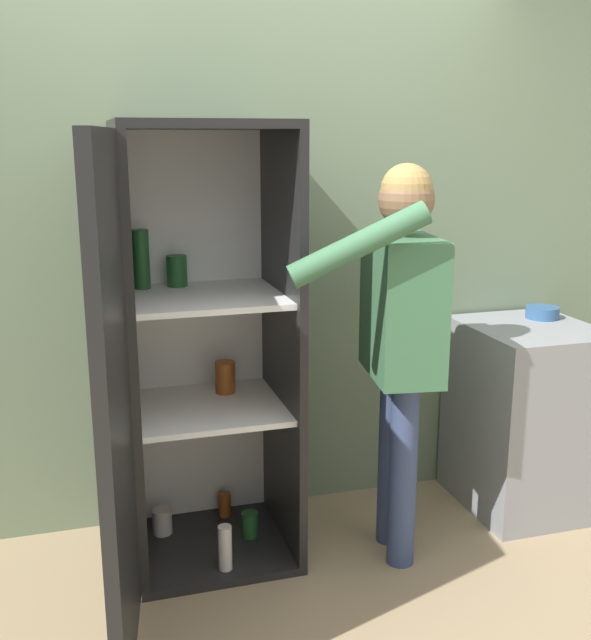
% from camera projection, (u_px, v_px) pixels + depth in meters
% --- Properties ---
extents(ground_plane, '(12.00, 12.00, 0.00)m').
position_uv_depth(ground_plane, '(302.00, 622.00, 2.81)').
color(ground_plane, tan).
extents(wall_back, '(7.00, 0.06, 2.55)m').
position_uv_depth(wall_back, '(240.00, 249.00, 3.42)').
color(wall_back, gray).
rests_on(wall_back, ground_plane).
extents(refrigerator, '(0.82, 1.32, 1.84)m').
position_uv_depth(refrigerator, '(187.00, 359.00, 2.98)').
color(refrigerator, black).
rests_on(refrigerator, ground_plane).
extents(person, '(0.71, 0.60, 1.68)m').
position_uv_depth(person, '(400.00, 318.00, 3.05)').
color(person, '#384770').
rests_on(person, ground_plane).
extents(counter, '(0.58, 0.64, 0.91)m').
position_uv_depth(counter, '(525.00, 416.00, 3.63)').
color(counter, gray).
rests_on(counter, ground_plane).
extents(bowl, '(0.16, 0.16, 0.06)m').
position_uv_depth(bowl, '(542.00, 312.00, 3.67)').
color(bowl, '#335B8E').
rests_on(bowl, counter).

